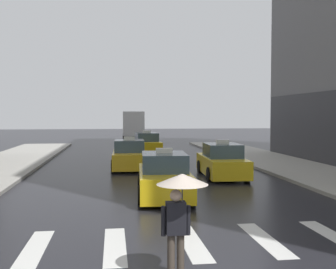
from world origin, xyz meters
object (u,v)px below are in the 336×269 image
at_px(taxi_third, 129,156).
at_px(pedestrian_with_umbrella, 180,197).
at_px(box_truck, 133,125).
at_px(taxi_lead, 164,177).
at_px(taxi_second, 222,162).
at_px(taxi_fourth, 147,144).

distance_m(taxi_third, pedestrian_with_umbrella, 15.34).
bearing_deg(box_truck, taxi_lead, -90.62).
xyz_separation_m(taxi_third, pedestrian_with_umbrella, (0.33, -15.32, 0.79)).
xyz_separation_m(box_truck, pedestrian_with_umbrella, (-0.95, -37.35, -0.34)).
height_order(taxi_lead, taxi_second, same).
distance_m(taxi_fourth, box_truck, 13.37).
xyz_separation_m(taxi_second, box_truck, (-3.07, 25.62, 1.13)).
bearing_deg(pedestrian_with_umbrella, taxi_third, 91.24).
height_order(taxi_third, box_truck, box_truck).
bearing_deg(taxi_second, pedestrian_with_umbrella, -108.92).
relative_size(taxi_second, taxi_third, 1.01).
relative_size(taxi_second, taxi_fourth, 1.00).
height_order(taxi_second, taxi_third, same).
distance_m(taxi_second, taxi_third, 5.64).
distance_m(taxi_fourth, pedestrian_with_umbrella, 24.08).
bearing_deg(taxi_third, box_truck, 86.66).
xyz_separation_m(taxi_lead, box_truck, (0.33, 29.96, 1.13)).
xyz_separation_m(taxi_second, taxi_third, (-4.35, 3.59, 0.00)).
height_order(taxi_third, taxi_fourth, same).
bearing_deg(taxi_fourth, taxi_lead, -92.51).
xyz_separation_m(taxi_fourth, pedestrian_with_umbrella, (-1.36, -24.03, 0.79)).
bearing_deg(taxi_lead, box_truck, 89.38).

